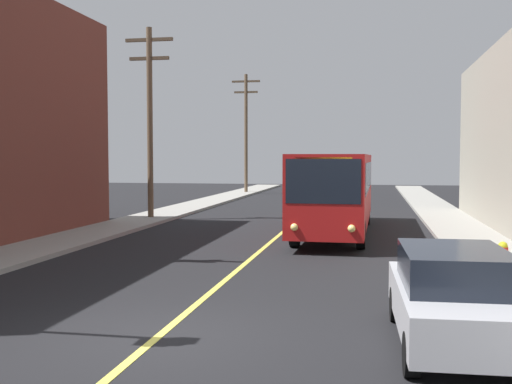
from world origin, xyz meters
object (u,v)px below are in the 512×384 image
city_bus (337,189)px  fire_hydrant (503,258)px  utility_pole_far (246,127)px  parked_car_silver (453,296)px  utility_pole_mid (150,113)px

city_bus → fire_hydrant: 10.15m
utility_pole_far → fire_hydrant: bearing=-68.5°
parked_car_silver → fire_hydrant: bearing=71.9°
city_bus → utility_pole_mid: utility_pole_mid is taller
parked_car_silver → fire_hydrant: 6.19m
city_bus → utility_pole_mid: (-9.34, 3.70, 3.45)m
utility_pole_mid → parked_car_silver: bearing=-56.9°
parked_car_silver → utility_pole_far: size_ratio=0.45×
utility_pole_mid → utility_pole_far: 22.42m
utility_pole_mid → fire_hydrant: utility_pole_mid is taller
city_bus → fire_hydrant: city_bus is taller
fire_hydrant → parked_car_silver: bearing=-108.1°
city_bus → utility_pole_far: bearing=109.3°
city_bus → utility_pole_far: utility_pole_far is taller
city_bus → fire_hydrant: (4.65, -8.93, -1.23)m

